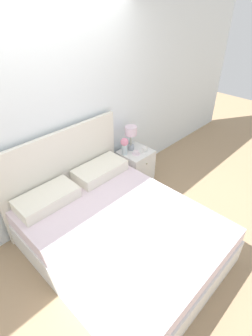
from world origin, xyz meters
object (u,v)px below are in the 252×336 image
object	(u,v)px
bed	(116,230)
table_lamp	(131,133)
teacup	(136,153)
nightstand	(136,166)
alarm_clock	(145,149)
flower_vase	(125,145)

from	to	relation	value
bed	table_lamp	bearing A→B (deg)	36.46
bed	teacup	bearing A→B (deg)	32.15
nightstand	table_lamp	world-z (taller)	table_lamp
alarm_clock	teacup	bearing A→B (deg)	163.17
bed	flower_vase	world-z (taller)	bed
bed	flower_vase	bearing A→B (deg)	39.83
table_lamp	teacup	size ratio (longest dim) A/B	3.02
bed	nightstand	distance (m)	1.32
nightstand	flower_vase	distance (m)	0.46
teacup	bed	bearing A→B (deg)	-147.85
flower_vase	alarm_clock	size ratio (longest dim) A/B	2.89
flower_vase	alarm_clock	bearing A→B (deg)	-33.06
nightstand	flower_vase	bearing A→B (deg)	158.18
alarm_clock	nightstand	bearing A→B (deg)	130.55
nightstand	table_lamp	xyz separation A→B (m)	(-0.01, 0.10, 0.53)
alarm_clock	table_lamp	bearing A→B (deg)	115.20
nightstand	flower_vase	world-z (taller)	flower_vase
bed	nightstand	size ratio (longest dim) A/B	3.85
nightstand	teacup	bearing A→B (deg)	-135.48
table_lamp	teacup	distance (m)	0.29
bed	nightstand	world-z (taller)	bed
nightstand	bed	bearing A→B (deg)	-147.13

